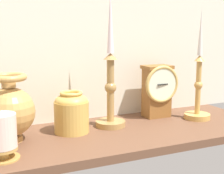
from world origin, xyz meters
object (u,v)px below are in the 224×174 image
mantel_clock (158,90)px  candlestick_tall_left (111,85)px  pillar_candle_front (1,136)px  candlestick_tall_center (198,90)px  brass_vase_bulbous (10,110)px  brass_vase_jar (71,111)px

mantel_clock → candlestick_tall_left: 20.34cm
mantel_clock → pillar_candle_front: (-55.44, -18.05, -4.04)cm
candlestick_tall_center → brass_vase_bulbous: bearing=177.9°
mantel_clock → brass_vase_bulbous: bearing=-173.9°
brass_vase_bulbous → brass_vase_jar: (18.06, 0.98, -2.56)cm
mantel_clock → pillar_candle_front: 58.44cm
candlestick_tall_left → pillar_candle_front: 39.25cm
candlestick_tall_center → mantel_clock: bearing=146.1°
candlestick_tall_left → brass_vase_bulbous: (-31.71, -1.85, -4.34)cm
candlestick_tall_center → brass_vase_jar: 45.22cm
candlestick_tall_center → pillar_candle_front: 67.94cm
mantel_clock → pillar_candle_front: bearing=-162.0°
brass_vase_bulbous → pillar_candle_front: brass_vase_bulbous is taller
brass_vase_bulbous → pillar_candle_front: bearing=-107.7°
candlestick_tall_left → pillar_candle_front: bearing=-158.0°
brass_vase_bulbous → pillar_candle_front: size_ratio=1.53×
brass_vase_jar → pillar_candle_front: bearing=-148.4°
brass_vase_bulbous → candlestick_tall_center: bearing=-2.1°
mantel_clock → candlestick_tall_center: 13.94cm
brass_vase_bulbous → pillar_candle_front: 13.58cm
mantel_clock → candlestick_tall_left: bearing=-169.6°
candlestick_tall_left → brass_vase_jar: candlestick_tall_left is taller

